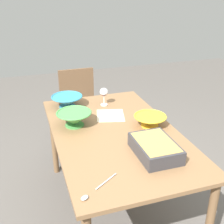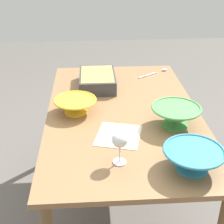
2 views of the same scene
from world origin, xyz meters
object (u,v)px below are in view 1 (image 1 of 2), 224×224
at_px(small_bowl, 74,118).
at_px(napkin, 110,115).
at_px(serving_bowl, 67,101).
at_px(dining_table, 115,141).
at_px(mixing_bowl, 150,120).
at_px(serving_spoon, 93,191).
at_px(wine_glass, 104,93).
at_px(casserole_dish, 155,147).
at_px(chair, 80,107).

relative_size(small_bowl, napkin, 1.13).
distance_m(small_bowl, serving_bowl, 0.37).
xyz_separation_m(dining_table, serving_bowl, (0.55, 0.25, 0.13)).
relative_size(dining_table, napkin, 6.27).
height_order(mixing_bowl, small_bowl, small_bowl).
bearing_deg(serving_spoon, small_bowl, -4.44).
bearing_deg(wine_glass, napkin, 176.30).
xyz_separation_m(wine_glass, casserole_dish, (-0.85, -0.07, -0.06)).
bearing_deg(mixing_bowl, serving_spoon, 134.76).
height_order(chair, small_bowl, chair).
distance_m(casserole_dish, serving_spoon, 0.51).
bearing_deg(chair, dining_table, -178.19).
relative_size(casserole_dish, serving_spoon, 1.40).
relative_size(chair, serving_bowl, 3.26).
distance_m(chair, napkin, 0.86).
height_order(mixing_bowl, serving_bowl, serving_bowl).
distance_m(dining_table, napkin, 0.28).
distance_m(dining_table, casserole_dish, 0.41).
xyz_separation_m(mixing_bowl, small_bowl, (0.18, 0.53, 0.01)).
xyz_separation_m(small_bowl, serving_bowl, (0.37, -0.01, -0.01)).
distance_m(mixing_bowl, small_bowl, 0.56).
bearing_deg(wine_glass, small_bowl, 133.51).
height_order(dining_table, chair, chair).
bearing_deg(mixing_bowl, small_bowl, 70.89).
xyz_separation_m(casserole_dish, mixing_bowl, (0.36, -0.13, -0.00)).
height_order(wine_glass, serving_spoon, wine_glass).
bearing_deg(mixing_bowl, chair, 15.76).
distance_m(dining_table, serving_spoon, 0.67).
height_order(serving_spoon, napkin, serving_spoon).
xyz_separation_m(wine_glass, serving_spoon, (-1.07, 0.38, -0.10)).
bearing_deg(serving_spoon, napkin, -23.35).
bearing_deg(dining_table, chair, 1.81).
distance_m(dining_table, chair, 1.09).
relative_size(casserole_dish, napkin, 1.45).
relative_size(serving_bowl, serving_spoon, 1.10).
xyz_separation_m(chair, napkin, (-0.82, -0.08, 0.25)).
xyz_separation_m(small_bowl, napkin, (0.08, -0.31, -0.06)).
bearing_deg(serving_spoon, casserole_dish, -63.78).
height_order(casserole_dish, napkin, casserole_dish).
xyz_separation_m(mixing_bowl, serving_bowl, (0.55, 0.52, 0.01)).
bearing_deg(wine_glass, casserole_dish, -174.98).
distance_m(casserole_dish, small_bowl, 0.67).
xyz_separation_m(chair, serving_bowl, (-0.53, 0.21, 0.30)).
relative_size(dining_table, small_bowl, 5.57).
xyz_separation_m(mixing_bowl, serving_spoon, (-0.58, 0.59, -0.04)).
bearing_deg(casserole_dish, serving_bowl, 22.82).
xyz_separation_m(dining_table, chair, (1.08, 0.03, -0.17)).
xyz_separation_m(casserole_dish, serving_bowl, (0.91, 0.38, 0.01)).
relative_size(chair, napkin, 3.73).
distance_m(wine_glass, casserole_dish, 0.85).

